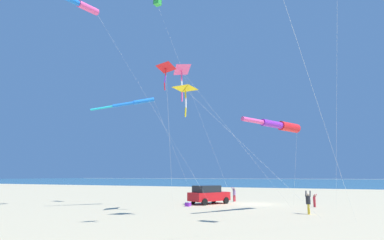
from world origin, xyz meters
TOP-DOWN VIEW (x-y plane):
  - ground_plane at (0.00, 0.00)m, footprint 600.00×600.00m
  - ocean_water_strip at (-165.00, 0.00)m, footprint 240.00×600.00m
  - parked_car at (1.86, -4.28)m, footprint 4.67×3.57m
  - cooler_box at (4.95, -5.13)m, footprint 0.62×0.42m
  - person_adult_flyer at (6.89, 5.73)m, footprint 0.51×0.40m
  - person_child_green_jacket at (0.84, 5.75)m, footprint 0.41×0.42m
  - person_child_grey_jacket at (-2.38, -2.87)m, footprint 0.57×0.54m
  - kite_windsock_rainbow_low_near at (8.01, -9.58)m, footprint 11.80×5.31m
  - kite_delta_long_streamer_left at (16.79, -1.04)m, footprint 10.15×5.02m
  - kite_windsock_black_fish_shape at (6.35, 3.86)m, footprint 10.42×3.62m
  - kite_windsock_checkered_midright at (12.83, -12.60)m, footprint 13.08×10.17m
  - kite_delta_long_streamer_right at (12.70, -1.72)m, footprint 4.62×9.25m
  - kite_delta_small_distant at (10.07, -3.37)m, footprint 9.36×7.88m

SIDE VIEW (x-z plane):
  - ground_plane at x=0.00m, z-range 0.00..0.00m
  - ocean_water_strip at x=-165.00m, z-range 0.00..0.01m
  - cooler_box at x=4.95m, z-range 0.00..0.42m
  - person_child_green_jacket at x=0.84m, z-range 0.05..1.24m
  - person_child_grey_jacket at x=-2.38m, z-range 0.07..1.67m
  - person_adult_flyer at x=6.89m, z-range 0.08..1.79m
  - parked_car at x=1.86m, z-range 0.03..1.88m
  - kite_windsock_black_fish_shape at x=6.35m, z-range 3.26..10.52m
  - kite_delta_long_streamer_right at x=12.70m, z-range 4.37..13.69m
  - kite_delta_long_streamer_left at x=16.79m, z-range 4.37..13.83m
  - kite_windsock_rainbow_low_near at x=8.01m, z-range 4.51..14.97m
  - kite_delta_small_distant at x=10.07m, z-range 5.50..17.50m
  - kite_windsock_checkered_midright at x=12.83m, z-range 8.93..27.78m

